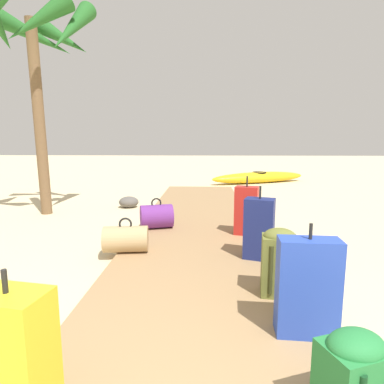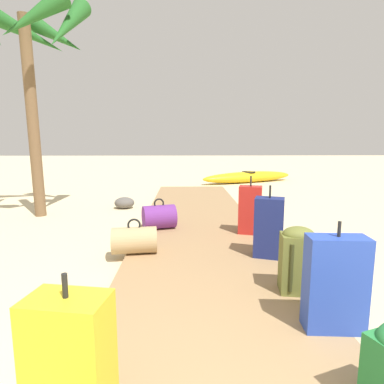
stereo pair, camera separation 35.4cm
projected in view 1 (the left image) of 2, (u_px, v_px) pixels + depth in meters
name	position (u px, v px, depth m)	size (l,w,h in m)	color
ground_plane	(195.00, 246.00, 4.46)	(60.00, 60.00, 0.00)	beige
boardwalk	(197.00, 226.00, 5.35)	(1.91, 9.07, 0.08)	#9E7A51
suitcase_navy	(259.00, 229.00, 3.72)	(0.39, 0.33, 0.86)	navy
duffel_bag_purple	(157.00, 216.00, 5.06)	(0.59, 0.50, 0.49)	#6B2D84
suitcase_blue	(307.00, 287.00, 2.23)	(0.43, 0.22, 0.81)	#2847B7
backpack_olive	(279.00, 260.00, 2.82)	(0.33, 0.29, 0.61)	olive
suitcase_red	(246.00, 211.00, 4.69)	(0.38, 0.31, 0.87)	red
backpack_green	(354.00, 377.00, 1.51)	(0.36, 0.32, 0.49)	#237538
duffel_bag_tan	(126.00, 239.00, 3.96)	(0.58, 0.39, 0.44)	tan
suitcase_yellow	(13.00, 368.00, 1.43)	(0.38, 0.28, 0.82)	gold
palm_tree_near_left	(35.00, 40.00, 5.88)	(2.17, 2.29, 4.13)	brown
kayak	(259.00, 177.00, 11.30)	(3.66, 2.15, 0.39)	gold
rock_left_near	(129.00, 202.00, 7.05)	(0.43, 0.38, 0.25)	#5B5651
rock_right_mid	(314.00, 250.00, 3.80)	(0.43, 0.42, 0.33)	#5B5651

